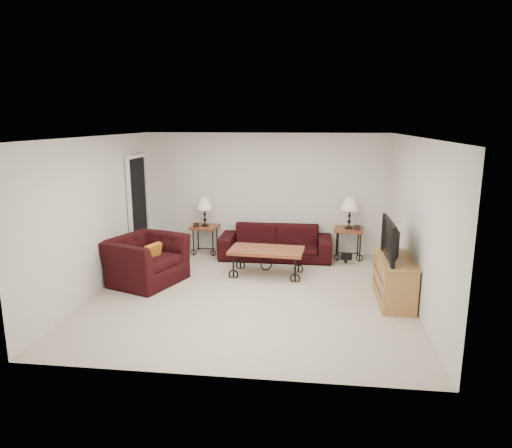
{
  "coord_description": "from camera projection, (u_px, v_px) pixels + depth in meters",
  "views": [
    {
      "loc": [
        0.94,
        -6.96,
        2.74
      ],
      "look_at": [
        0.0,
        0.7,
        1.0
      ],
      "focal_mm": 32.28,
      "sensor_mm": 36.0,
      "label": 1
    }
  ],
  "objects": [
    {
      "name": "wall_left",
      "position": [
        98.0,
        214.0,
        7.48
      ],
      "size": [
        0.02,
        5.0,
        2.5
      ],
      "primitive_type": "cube",
      "color": "silver",
      "rests_on": "ground"
    },
    {
      "name": "wall_back",
      "position": [
        266.0,
        194.0,
        9.6
      ],
      "size": [
        5.0,
        0.02,
        2.5
      ],
      "primitive_type": "cube",
      "color": "silver",
      "rests_on": "ground"
    },
    {
      "name": "photo_frame_right",
      "position": [
        357.0,
        228.0,
        9.07
      ],
      "size": [
        0.12,
        0.05,
        0.1
      ],
      "primitive_type": "cube",
      "rotation": [
        0.0,
        0.0,
        -0.31
      ],
      "color": "black",
      "rests_on": "side_table_right"
    },
    {
      "name": "tv_stand",
      "position": [
        394.0,
        280.0,
        7.04
      ],
      "size": [
        0.48,
        1.16,
        0.69
      ],
      "primitive_type": "cube",
      "color": "tan",
      "rests_on": "ground"
    },
    {
      "name": "lamp_right",
      "position": [
        350.0,
        213.0,
        9.18
      ],
      "size": [
        0.39,
        0.39,
        0.62
      ],
      "primitive_type": null,
      "rotation": [
        0.0,
        0.0,
        -0.1
      ],
      "color": "black",
      "rests_on": "side_table_right"
    },
    {
      "name": "ground",
      "position": [
        251.0,
        293.0,
        7.46
      ],
      "size": [
        5.0,
        5.0,
        0.0
      ],
      "primitive_type": "plane",
      "color": "beige",
      "rests_on": "ground"
    },
    {
      "name": "throw_pillow",
      "position": [
        152.0,
        254.0,
        7.81
      ],
      "size": [
        0.21,
        0.37,
        0.36
      ],
      "primitive_type": "cube",
      "rotation": [
        0.0,
        0.0,
        1.21
      ],
      "color": "#CE691A",
      "rests_on": "armchair"
    },
    {
      "name": "armchair",
      "position": [
        145.0,
        260.0,
        7.9
      ],
      "size": [
        1.43,
        1.52,
        0.79
      ],
      "primitive_type": "imported",
      "rotation": [
        0.0,
        0.0,
        1.21
      ],
      "color": "black",
      "rests_on": "ground"
    },
    {
      "name": "coffee_table",
      "position": [
        267.0,
        262.0,
        8.29
      ],
      "size": [
        1.36,
        0.81,
        0.49
      ],
      "primitive_type": "cube",
      "rotation": [
        0.0,
        0.0,
        -0.08
      ],
      "color": "brown",
      "rests_on": "ground"
    },
    {
      "name": "side_table_right",
      "position": [
        348.0,
        243.0,
        9.32
      ],
      "size": [
        0.63,
        0.63,
        0.62
      ],
      "primitive_type": "cube",
      "rotation": [
        0.0,
        0.0,
        -0.1
      ],
      "color": "brown",
      "rests_on": "ground"
    },
    {
      "name": "wall_right",
      "position": [
        416.0,
        222.0,
        6.89
      ],
      "size": [
        0.02,
        5.0,
        2.5
      ],
      "primitive_type": "cube",
      "color": "silver",
      "rests_on": "ground"
    },
    {
      "name": "lamp_left",
      "position": [
        205.0,
        212.0,
        9.54
      ],
      "size": [
        0.36,
        0.36,
        0.59
      ],
      "primitive_type": null,
      "rotation": [
        0.0,
        0.0,
        -0.08
      ],
      "color": "black",
      "rests_on": "side_table_left"
    },
    {
      "name": "ceiling",
      "position": [
        250.0,
        137.0,
        6.91
      ],
      "size": [
        5.0,
        5.0,
        0.0
      ],
      "primitive_type": "plane",
      "color": "white",
      "rests_on": "wall_back"
    },
    {
      "name": "side_table_left",
      "position": [
        205.0,
        240.0,
        9.67
      ],
      "size": [
        0.58,
        0.58,
        0.59
      ],
      "primitive_type": "cube",
      "rotation": [
        0.0,
        0.0,
        -0.08
      ],
      "color": "brown",
      "rests_on": "ground"
    },
    {
      "name": "television",
      "position": [
        396.0,
        240.0,
        6.9
      ],
      "size": [
        0.14,
        1.04,
        0.6
      ],
      "primitive_type": "imported",
      "rotation": [
        0.0,
        0.0,
        -1.57
      ],
      "color": "black",
      "rests_on": "tv_stand"
    },
    {
      "name": "wall_front",
      "position": [
        219.0,
        268.0,
        4.76
      ],
      "size": [
        5.0,
        0.02,
        2.5
      ],
      "primitive_type": "cube",
      "color": "silver",
      "rests_on": "ground"
    },
    {
      "name": "sofa",
      "position": [
        276.0,
        242.0,
        9.31
      ],
      "size": [
        2.24,
        0.88,
        0.66
      ],
      "primitive_type": "imported",
      "color": "black",
      "rests_on": "ground"
    },
    {
      "name": "photo_frame_left",
      "position": [
        196.0,
        225.0,
        9.47
      ],
      "size": [
        0.12,
        0.03,
        0.1
      ],
      "primitive_type": "cube",
      "rotation": [
        0.0,
        0.0,
        0.09
      ],
      "color": "black",
      "rests_on": "side_table_left"
    },
    {
      "name": "doorway",
      "position": [
        138.0,
        209.0,
        9.12
      ],
      "size": [
        0.08,
        0.94,
        2.04
      ],
      "primitive_type": "cube",
      "color": "black",
      "rests_on": "ground"
    },
    {
      "name": "backpack",
      "position": [
        346.0,
        253.0,
        8.99
      ],
      "size": [
        0.33,
        0.26,
        0.41
      ],
      "primitive_type": "ellipsoid",
      "rotation": [
        0.0,
        0.0,
        -0.05
      ],
      "color": "black",
      "rests_on": "ground"
    }
  ]
}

